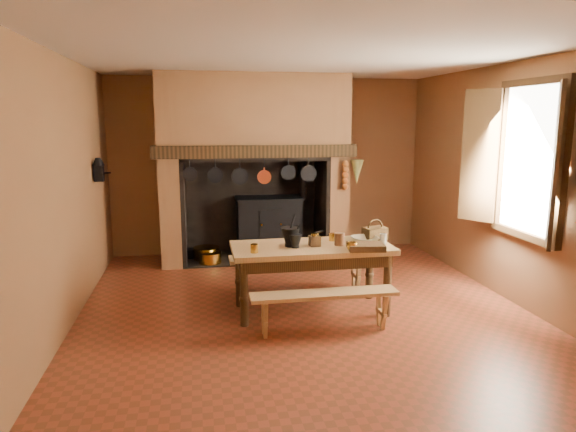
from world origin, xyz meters
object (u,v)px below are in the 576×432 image
(wicker_basket, at_px, (375,233))
(mixing_bowl, at_px, (365,240))
(iron_range, at_px, (269,225))
(coffee_grinder, at_px, (315,240))
(work_table, at_px, (312,256))
(bench_front, at_px, (324,302))

(wicker_basket, bearing_deg, mixing_bowl, -151.97)
(iron_range, height_order, mixing_bowl, iron_range)
(iron_range, distance_m, wicker_basket, 2.58)
(coffee_grinder, height_order, mixing_bowl, coffee_grinder)
(iron_range, relative_size, wicker_basket, 5.55)
(coffee_grinder, distance_m, mixing_bowl, 0.59)
(mixing_bowl, distance_m, wicker_basket, 0.22)
(work_table, relative_size, bench_front, 1.17)
(iron_range, relative_size, coffee_grinder, 9.17)
(iron_range, distance_m, coffee_grinder, 2.60)
(bench_front, bearing_deg, mixing_bowl, 44.17)
(coffee_grinder, height_order, wicker_basket, wicker_basket)
(iron_range, xyz_separation_m, work_table, (0.12, -2.54, 0.16))
(work_table, xyz_separation_m, wicker_basket, (0.78, 0.14, 0.20))
(work_table, bearing_deg, wicker_basket, 10.47)
(iron_range, bearing_deg, work_table, -87.35)
(wicker_basket, bearing_deg, iron_range, 97.91)
(bench_front, xyz_separation_m, coffee_grinder, (0.03, 0.57, 0.51))
(work_table, distance_m, coffee_grinder, 0.19)
(bench_front, bearing_deg, iron_range, 92.15)
(coffee_grinder, bearing_deg, work_table, 123.58)
(work_table, xyz_separation_m, mixing_bowl, (0.62, 0.00, 0.16))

